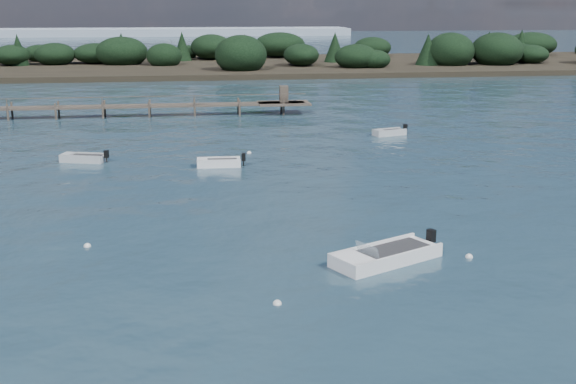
{
  "coord_description": "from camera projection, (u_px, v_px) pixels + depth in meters",
  "views": [
    {
      "loc": [
        -5.42,
        -21.69,
        10.43
      ],
      "look_at": [
        -0.39,
        14.0,
        1.0
      ],
      "focal_mm": 45.0,
      "sensor_mm": 36.0,
      "label": 1
    }
  ],
  "objects": [
    {
      "name": "tender_far_white",
      "position": [
        219.0,
        164.0,
        47.66
      ],
      "size": [
        3.22,
        1.23,
        1.1
      ],
      "color": "silver",
      "rests_on": "ground"
    },
    {
      "name": "buoy_c",
      "position": [
        87.0,
        247.0,
        31.96
      ],
      "size": [
        0.32,
        0.32,
        0.32
      ],
      "primitive_type": "sphere",
      "color": "silver",
      "rests_on": "ground"
    },
    {
      "name": "tender_far_grey",
      "position": [
        84.0,
        159.0,
        49.09
      ],
      "size": [
        3.37,
        2.05,
        1.07
      ],
      "color": "#A9AEB0",
      "rests_on": "ground"
    },
    {
      "name": "tender_far_grey_b",
      "position": [
        389.0,
        133.0,
        58.97
      ],
      "size": [
        3.08,
        1.81,
        1.03
      ],
      "color": "#A9AEB0",
      "rests_on": "ground"
    },
    {
      "name": "dinghy_mid_white_a",
      "position": [
        386.0,
        258.0,
        30.06
      ],
      "size": [
        5.11,
        3.8,
        1.21
      ],
      "color": "silver",
      "rests_on": "ground"
    },
    {
      "name": "buoy_extra_b",
      "position": [
        277.0,
        304.0,
        25.84
      ],
      "size": [
        0.32,
        0.32,
        0.32
      ],
      "primitive_type": "sphere",
      "color": "silver",
      "rests_on": "ground"
    },
    {
      "name": "buoy_e",
      "position": [
        249.0,
        153.0,
        51.89
      ],
      "size": [
        0.32,
        0.32,
        0.32
      ],
      "primitive_type": "sphere",
      "color": "silver",
      "rests_on": "ground"
    },
    {
      "name": "buoy_b",
      "position": [
        469.0,
        257.0,
        30.59
      ],
      "size": [
        0.32,
        0.32,
        0.32
      ],
      "primitive_type": "sphere",
      "color": "silver",
      "rests_on": "ground"
    },
    {
      "name": "ground",
      "position": [
        235.0,
        99.0,
        81.62
      ],
      "size": [
        400.0,
        400.0,
        0.0
      ],
      "primitive_type": "plane",
      "color": "#192D3A",
      "rests_on": "ground"
    },
    {
      "name": "jetty",
      "position": [
        9.0,
        109.0,
        66.93
      ],
      "size": [
        64.5,
        3.2,
        3.4
      ],
      "color": "#4F443A",
      "rests_on": "ground"
    },
    {
      "name": "far_headland",
      "position": [
        365.0,
        55.0,
        122.82
      ],
      "size": [
        190.0,
        40.0,
        5.8
      ],
      "color": "black",
      "rests_on": "ground"
    }
  ]
}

